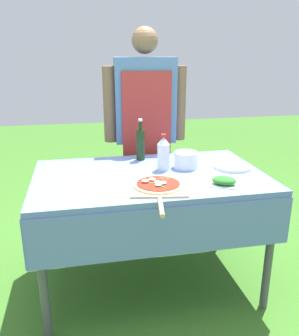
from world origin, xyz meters
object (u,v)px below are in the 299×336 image
prep_table (150,188)px  plate_stack (232,166)px  mixing_tub (186,160)px  person_cook (145,122)px  pizza_on_peel (158,186)px  water_bottle (163,153)px  herb_container (224,181)px  oil_bottle (141,144)px

prep_table → plate_stack: 0.57m
mixing_tub → person_cook: bearing=106.0°
person_cook → pizza_on_peel: 0.93m
pizza_on_peel → water_bottle: water_bottle is taller
plate_stack → pizza_on_peel: bearing=-154.6°
mixing_tub → pizza_on_peel: bearing=-128.2°
herb_container → water_bottle: bearing=128.6°
pizza_on_peel → plate_stack: pizza_on_peel is taller
prep_table → water_bottle: water_bottle is taller
water_bottle → herb_container: (0.27, -0.34, -0.09)m
water_bottle → mixing_tub: size_ratio=1.50×
pizza_on_peel → mixing_tub: (0.26, 0.34, 0.04)m
water_bottle → herb_container: bearing=-51.4°
prep_table → person_cook: (0.10, 0.65, 0.30)m
prep_table → plate_stack: size_ratio=5.97×
prep_table → oil_bottle: oil_bottle is taller
herb_container → plate_stack: size_ratio=0.82×
prep_table → herb_container: 0.48m
pizza_on_peel → person_cook: bearing=93.2°
pizza_on_peel → oil_bottle: (0.01, 0.58, 0.10)m
water_bottle → mixing_tub: 0.17m
person_cook → pizza_on_peel: (-0.10, -0.90, -0.19)m
water_bottle → oil_bottle: bearing=111.6°
person_cook → herb_container: bearing=110.7°
person_cook → oil_bottle: person_cook is taller
oil_bottle → person_cook: bearing=74.3°
person_cook → mixing_tub: size_ratio=10.85×
water_bottle → herb_container: 0.45m
oil_bottle → herb_container: bearing=-57.9°
pizza_on_peel → plate_stack: (0.56, 0.27, -0.00)m
herb_container → mixing_tub: 0.38m
pizza_on_peel → plate_stack: size_ratio=2.27×
prep_table → water_bottle: (0.10, 0.07, 0.20)m
mixing_tub → water_bottle: bearing=-175.5°
person_cook → mixing_tub: bearing=109.8°
water_bottle → herb_container: water_bottle is taller
person_cook → pizza_on_peel: size_ratio=3.11×
person_cook → oil_bottle: bearing=78.1°
prep_table → plate_stack: bearing=1.3°
water_bottle → mixing_tub: bearing=4.5°
oil_bottle → plate_stack: 0.64m
prep_table → oil_bottle: bearing=89.3°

